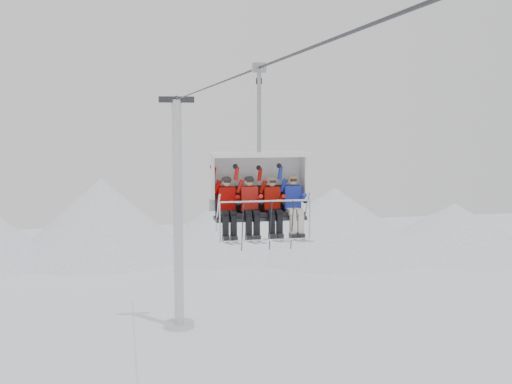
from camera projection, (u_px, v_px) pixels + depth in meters
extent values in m
cone|color=white|center=(102.00, 217.00, 57.76)|extent=(16.00, 16.00, 7.00)
cone|color=white|center=(224.00, 225.00, 59.14)|extent=(14.00, 14.00, 5.00)
cone|color=white|center=(334.00, 220.00, 59.18)|extent=(18.00, 18.00, 6.00)
cone|color=white|center=(454.00, 227.00, 59.56)|extent=(16.00, 16.00, 4.50)
cone|color=white|center=(279.00, 221.00, 63.31)|extent=(12.00, 12.00, 4.50)
cylinder|color=silver|center=(178.00, 216.00, 37.03)|extent=(0.56, 0.56, 13.30)
cylinder|color=silver|center=(179.00, 325.00, 37.75)|extent=(1.80, 1.80, 0.30)
cube|color=#2C2C31|center=(176.00, 100.00, 36.29)|extent=(2.00, 0.35, 0.35)
cylinder|color=#2C2C31|center=(256.00, 69.00, 14.89)|extent=(0.06, 50.00, 0.06)
cube|color=black|center=(260.00, 214.00, 14.84)|extent=(2.02, 0.55, 0.10)
cube|color=black|center=(258.00, 198.00, 15.05)|extent=(2.02, 0.10, 0.59)
cube|color=#2C2C31|center=(260.00, 218.00, 14.85)|extent=(2.11, 0.60, 0.08)
cube|color=white|center=(256.00, 182.00, 15.22)|extent=(2.25, 0.10, 1.34)
cube|color=white|center=(259.00, 154.00, 14.76)|extent=(2.25, 0.90, 0.10)
cylinder|color=silver|center=(265.00, 201.00, 14.26)|extent=(2.06, 0.04, 0.04)
cylinder|color=silver|center=(266.00, 240.00, 14.29)|extent=(2.06, 0.04, 0.04)
cylinder|color=#95979D|center=(259.00, 111.00, 14.67)|extent=(0.10, 0.10, 1.97)
cube|color=#95979D|center=(259.00, 68.00, 14.56)|extent=(0.30, 0.18, 0.22)
cube|color=#AF0603|center=(226.00, 199.00, 14.68)|extent=(0.39, 0.26, 0.57)
sphere|color=tan|center=(227.00, 182.00, 14.59)|extent=(0.21, 0.21, 0.21)
cube|color=black|center=(226.00, 226.00, 14.29)|extent=(0.13, 0.15, 0.46)
cube|color=black|center=(234.00, 225.00, 14.33)|extent=(0.13, 0.15, 0.46)
cube|color=silver|center=(226.00, 243.00, 14.23)|extent=(0.09, 1.69, 0.26)
cube|color=silver|center=(234.00, 243.00, 14.27)|extent=(0.09, 1.69, 0.26)
cube|color=red|center=(249.00, 199.00, 14.78)|extent=(0.39, 0.26, 0.57)
sphere|color=tan|center=(249.00, 181.00, 14.70)|extent=(0.21, 0.21, 0.21)
cube|color=black|center=(249.00, 225.00, 14.40)|extent=(0.13, 0.15, 0.46)
cube|color=black|center=(257.00, 225.00, 14.43)|extent=(0.13, 0.15, 0.46)
cube|color=silver|center=(250.00, 242.00, 14.34)|extent=(0.09, 1.69, 0.26)
cube|color=silver|center=(258.00, 242.00, 14.38)|extent=(0.09, 1.69, 0.26)
cube|color=#AE1006|center=(271.00, 199.00, 14.89)|extent=(0.37, 0.25, 0.55)
sphere|color=tan|center=(272.00, 182.00, 14.81)|extent=(0.20, 0.20, 0.20)
cube|color=black|center=(272.00, 224.00, 14.51)|extent=(0.12, 0.15, 0.44)
cube|color=black|center=(279.00, 224.00, 14.54)|extent=(0.12, 0.15, 0.44)
cube|color=silver|center=(273.00, 240.00, 14.45)|extent=(0.08, 1.69, 0.26)
cube|color=silver|center=(280.00, 240.00, 14.48)|extent=(0.08, 1.69, 0.26)
cube|color=#1F30B0|center=(292.00, 198.00, 14.99)|extent=(0.39, 0.26, 0.57)
sphere|color=tan|center=(292.00, 181.00, 14.91)|extent=(0.21, 0.21, 0.21)
cube|color=beige|center=(293.00, 223.00, 14.61)|extent=(0.13, 0.15, 0.46)
cube|color=beige|center=(301.00, 223.00, 14.64)|extent=(0.13, 0.15, 0.46)
cube|color=silver|center=(294.00, 240.00, 14.55)|extent=(0.09, 1.69, 0.26)
cube|color=silver|center=(302.00, 240.00, 14.59)|extent=(0.09, 1.69, 0.26)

